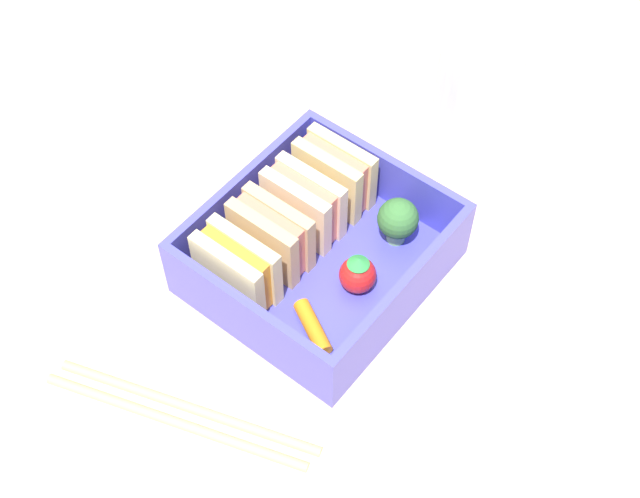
% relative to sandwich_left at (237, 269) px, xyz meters
% --- Properties ---
extents(ground_plane, '(1.20, 1.20, 0.02)m').
position_rel_sandwich_left_xyz_m(ground_plane, '(0.05, -0.03, -0.05)').
color(ground_plane, '#D2B18F').
extents(bento_tray, '(0.16, 0.15, 0.01)m').
position_rel_sandwich_left_xyz_m(bento_tray, '(0.05, -0.03, -0.03)').
color(bento_tray, '#4747C4').
rests_on(bento_tray, ground_plane).
extents(bento_rim, '(0.16, 0.15, 0.04)m').
position_rel_sandwich_left_xyz_m(bento_rim, '(0.05, -0.03, -0.00)').
color(bento_rim, '#4747C4').
rests_on(bento_rim, bento_tray).
extents(sandwich_left, '(0.03, 0.06, 0.05)m').
position_rel_sandwich_left_xyz_m(sandwich_left, '(0.00, 0.00, 0.00)').
color(sandwich_left, beige).
rests_on(sandwich_left, bento_tray).
extents(sandwich_center_left, '(0.03, 0.06, 0.05)m').
position_rel_sandwich_left_xyz_m(sandwich_center_left, '(0.04, 0.00, 0.00)').
color(sandwich_center_left, tan).
rests_on(sandwich_center_left, bento_tray).
extents(sandwich_center, '(0.03, 0.06, 0.05)m').
position_rel_sandwich_left_xyz_m(sandwich_center, '(0.07, 0.00, 0.00)').
color(sandwich_center, beige).
rests_on(sandwich_center, bento_tray).
extents(sandwich_center_right, '(0.03, 0.06, 0.05)m').
position_rel_sandwich_left_xyz_m(sandwich_center_right, '(0.11, 0.00, 0.00)').
color(sandwich_center_right, '#DDC07B').
rests_on(sandwich_center_right, bento_tray).
extents(carrot_stick_far_left, '(0.03, 0.04, 0.01)m').
position_rel_sandwich_left_xyz_m(carrot_stick_far_left, '(0.01, -0.06, -0.02)').
color(carrot_stick_far_left, orange).
rests_on(carrot_stick_far_left, bento_tray).
extents(strawberry_far_left, '(0.03, 0.03, 0.03)m').
position_rel_sandwich_left_xyz_m(strawberry_far_left, '(0.05, -0.06, -0.01)').
color(strawberry_far_left, red).
rests_on(strawberry_far_left, bento_tray).
extents(broccoli_floret, '(0.03, 0.03, 0.04)m').
position_rel_sandwich_left_xyz_m(broccoli_floret, '(0.10, -0.06, -0.00)').
color(broccoli_floret, '#80BA6E').
rests_on(broccoli_floret, bento_tray).
extents(chopstick_pair, '(0.08, 0.18, 0.01)m').
position_rel_sandwich_left_xyz_m(chopstick_pair, '(-0.09, -0.03, -0.03)').
color(chopstick_pair, tan).
rests_on(chopstick_pair, ground_plane).
extents(drinking_glass, '(0.06, 0.06, 0.10)m').
position_rel_sandwich_left_xyz_m(drinking_glass, '(0.23, -0.04, 0.01)').
color(drinking_glass, white).
rests_on(drinking_glass, ground_plane).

